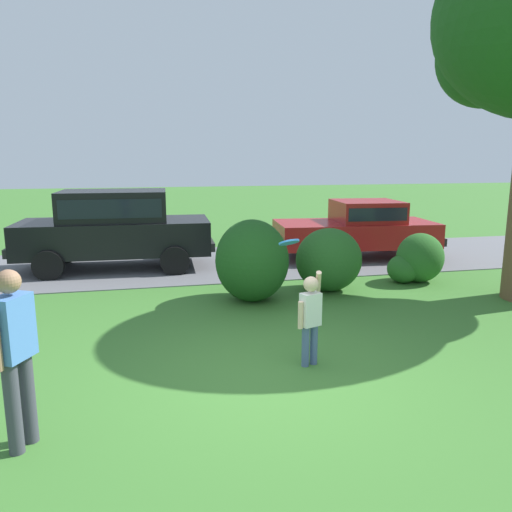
{
  "coord_description": "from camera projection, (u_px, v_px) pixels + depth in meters",
  "views": [
    {
      "loc": [
        -1.48,
        -5.68,
        2.73
      ],
      "look_at": [
        0.28,
        2.23,
        1.1
      ],
      "focal_mm": 34.95,
      "sensor_mm": 36.0,
      "label": 1
    }
  ],
  "objects": [
    {
      "name": "parked_suv",
      "position": [
        115.0,
        225.0,
        12.09
      ],
      "size": [
        4.76,
        2.23,
        1.92
      ],
      "color": "black",
      "rests_on": "ground"
    },
    {
      "name": "shrub_centre_left",
      "position": [
        252.0,
        261.0,
        9.45
      ],
      "size": [
        1.39,
        1.47,
        1.57
      ],
      "color": "#1E511C",
      "rests_on": "ground"
    },
    {
      "name": "child_thrower",
      "position": [
        310.0,
        313.0,
        6.5
      ],
      "size": [
        0.4,
        0.36,
        1.29
      ],
      "color": "#4C608C",
      "rests_on": "ground"
    },
    {
      "name": "driveway_strip",
      "position": [
        206.0,
        263.0,
        12.88
      ],
      "size": [
        28.0,
        4.4,
        0.02
      ],
      "primitive_type": "cube",
      "color": "slate",
      "rests_on": "ground"
    },
    {
      "name": "ground_plane",
      "position": [
        272.0,
        376.0,
        6.29
      ],
      "size": [
        80.0,
        80.0,
        0.0
      ],
      "primitive_type": "plane",
      "color": "#3D752D"
    },
    {
      "name": "shrub_centre_right",
      "position": [
        416.0,
        260.0,
        10.92
      ],
      "size": [
        1.26,
        1.0,
        1.08
      ],
      "color": "#286023",
      "rests_on": "ground"
    },
    {
      "name": "adult_onlooker",
      "position": [
        15.0,
        350.0,
        4.57
      ],
      "size": [
        0.36,
        0.48,
        1.74
      ],
      "color": "#3F3F4C",
      "rests_on": "ground"
    },
    {
      "name": "shrub_centre",
      "position": [
        329.0,
        260.0,
        10.18
      ],
      "size": [
        1.36,
        1.24,
        1.3
      ],
      "color": "#286023",
      "rests_on": "ground"
    },
    {
      "name": "parked_sedan",
      "position": [
        358.0,
        227.0,
        13.41
      ],
      "size": [
        4.53,
        2.36,
        1.56
      ],
      "color": "maroon",
      "rests_on": "ground"
    },
    {
      "name": "frisbee",
      "position": [
        289.0,
        242.0,
        6.63
      ],
      "size": [
        0.29,
        0.27,
        0.16
      ],
      "color": "#337FDB"
    }
  ]
}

